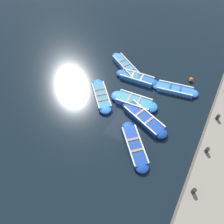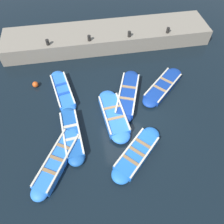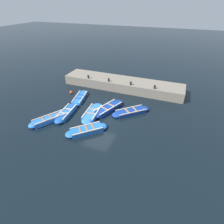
{
  "view_description": "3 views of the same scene",
  "coord_description": "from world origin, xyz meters",
  "px_view_note": "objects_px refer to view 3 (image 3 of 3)",
  "views": [
    {
      "loc": [
        3.39,
        -8.33,
        12.1
      ],
      "look_at": [
        -0.72,
        -0.89,
        0.19
      ],
      "focal_mm": 35.0,
      "sensor_mm": 36.0,
      "label": 1
    },
    {
      "loc": [
        -6.19,
        1.81,
        9.04
      ],
      "look_at": [
        0.21,
        0.72,
        0.43
      ],
      "focal_mm": 35.0,
      "sensor_mm": 36.0,
      "label": 2
    },
    {
      "loc": [
        -11.03,
        -5.6,
        8.53
      ],
      "look_at": [
        0.87,
        -0.93,
        0.27
      ],
      "focal_mm": 28.0,
      "sensor_mm": 36.0,
      "label": 3
    }
  ],
  "objects_px": {
    "bollard_south": "(88,77)",
    "boat_stern_in": "(108,109)",
    "bollard_mid_south": "(109,80)",
    "boat_bow_out": "(92,113)",
    "boat_far_corner": "(51,119)",
    "bollard_mid_north": "(131,83)",
    "bollard_north": "(155,87)",
    "buoy_orange_near": "(71,92)",
    "boat_broadside": "(80,98)",
    "boat_tucked": "(87,130)",
    "boat_centre": "(131,112)",
    "boat_mid_row": "(66,113)"
  },
  "relations": [
    {
      "from": "buoy_orange_near",
      "to": "boat_mid_row",
      "type": "bearing_deg",
      "value": -153.21
    },
    {
      "from": "boat_stern_in",
      "to": "boat_centre",
      "type": "bearing_deg",
      "value": -81.12
    },
    {
      "from": "boat_far_corner",
      "to": "bollard_north",
      "type": "distance_m",
      "value": 10.27
    },
    {
      "from": "boat_tucked",
      "to": "boat_far_corner",
      "type": "distance_m",
      "value": 3.49
    },
    {
      "from": "boat_mid_row",
      "to": "boat_tucked",
      "type": "bearing_deg",
      "value": -117.75
    },
    {
      "from": "boat_far_corner",
      "to": "bollard_mid_north",
      "type": "height_order",
      "value": "bollard_mid_north"
    },
    {
      "from": "bollard_north",
      "to": "buoy_orange_near",
      "type": "height_order",
      "value": "bollard_north"
    },
    {
      "from": "bollard_north",
      "to": "buoy_orange_near",
      "type": "bearing_deg",
      "value": 105.83
    },
    {
      "from": "boat_broadside",
      "to": "buoy_orange_near",
      "type": "height_order",
      "value": "boat_broadside"
    },
    {
      "from": "boat_bow_out",
      "to": "bollard_south",
      "type": "height_order",
      "value": "bollard_south"
    },
    {
      "from": "bollard_mid_north",
      "to": "bollard_south",
      "type": "relative_size",
      "value": 1.0
    },
    {
      "from": "bollard_south",
      "to": "bollard_mid_north",
      "type": "bearing_deg",
      "value": -90.0
    },
    {
      "from": "boat_broadside",
      "to": "bollard_mid_south",
      "type": "xyz_separation_m",
      "value": [
        3.11,
        -1.88,
        1.03
      ]
    },
    {
      "from": "bollard_mid_north",
      "to": "boat_tucked",
      "type": "bearing_deg",
      "value": 170.64
    },
    {
      "from": "boat_bow_out",
      "to": "bollard_mid_north",
      "type": "bearing_deg",
      "value": -19.8
    },
    {
      "from": "bollard_mid_south",
      "to": "buoy_orange_near",
      "type": "distance_m",
      "value": 4.25
    },
    {
      "from": "boat_broadside",
      "to": "boat_tucked",
      "type": "relative_size",
      "value": 1.17
    },
    {
      "from": "bollard_mid_north",
      "to": "buoy_orange_near",
      "type": "distance_m",
      "value": 6.41
    },
    {
      "from": "boat_mid_row",
      "to": "boat_centre",
      "type": "relative_size",
      "value": 1.06
    },
    {
      "from": "bollard_mid_south",
      "to": "bollard_south",
      "type": "height_order",
      "value": "same"
    },
    {
      "from": "boat_stern_in",
      "to": "bollard_mid_south",
      "type": "height_order",
      "value": "bollard_mid_south"
    },
    {
      "from": "boat_bow_out",
      "to": "boat_far_corner",
      "type": "relative_size",
      "value": 0.98
    },
    {
      "from": "boat_broadside",
      "to": "boat_tucked",
      "type": "xyz_separation_m",
      "value": [
        -4.38,
        -3.14,
        0.02
      ]
    },
    {
      "from": "boat_tucked",
      "to": "bollard_mid_north",
      "type": "bearing_deg",
      "value": -9.36
    },
    {
      "from": "boat_far_corner",
      "to": "buoy_orange_near",
      "type": "distance_m",
      "value": 5.01
    },
    {
      "from": "boat_bow_out",
      "to": "boat_far_corner",
      "type": "bearing_deg",
      "value": 125.39
    },
    {
      "from": "boat_far_corner",
      "to": "boat_mid_row",
      "type": "bearing_deg",
      "value": -28.96
    },
    {
      "from": "boat_broadside",
      "to": "boat_mid_row",
      "type": "bearing_deg",
      "value": -173.34
    },
    {
      "from": "boat_stern_in",
      "to": "bollard_mid_south",
      "type": "xyz_separation_m",
      "value": [
        4.05,
        1.57,
        0.99
      ]
    },
    {
      "from": "bollard_mid_south",
      "to": "bollard_south",
      "type": "bearing_deg",
      "value": 90.0
    },
    {
      "from": "bollard_mid_south",
      "to": "bollard_north",
      "type": "bearing_deg",
      "value": -90.0
    },
    {
      "from": "bollard_mid_south",
      "to": "boat_bow_out",
      "type": "bearing_deg",
      "value": -173.4
    },
    {
      "from": "bollard_mid_north",
      "to": "bollard_south",
      "type": "height_order",
      "value": "same"
    },
    {
      "from": "boat_broadside",
      "to": "boat_far_corner",
      "type": "distance_m",
      "value": 4.15
    },
    {
      "from": "boat_tucked",
      "to": "boat_far_corner",
      "type": "bearing_deg",
      "value": 86.1
    },
    {
      "from": "boat_broadside",
      "to": "boat_far_corner",
      "type": "bearing_deg",
      "value": 175.25
    },
    {
      "from": "boat_centre",
      "to": "bollard_south",
      "type": "height_order",
      "value": "bollard_south"
    },
    {
      "from": "boat_stern_in",
      "to": "boat_broadside",
      "type": "relative_size",
      "value": 1.13
    },
    {
      "from": "boat_far_corner",
      "to": "bollard_mid_south",
      "type": "xyz_separation_m",
      "value": [
        7.25,
        -2.23,
        0.99
      ]
    },
    {
      "from": "boat_mid_row",
      "to": "buoy_orange_near",
      "type": "distance_m",
      "value": 4.08
    },
    {
      "from": "boat_stern_in",
      "to": "bollard_mid_north",
      "type": "xyz_separation_m",
      "value": [
        4.05,
        -0.91,
        0.99
      ]
    },
    {
      "from": "boat_mid_row",
      "to": "bollard_south",
      "type": "height_order",
      "value": "bollard_south"
    },
    {
      "from": "boat_stern_in",
      "to": "bollard_north",
      "type": "height_order",
      "value": "bollard_north"
    },
    {
      "from": "boat_centre",
      "to": "bollard_south",
      "type": "distance_m",
      "value": 7.26
    },
    {
      "from": "boat_broadside",
      "to": "bollard_mid_north",
      "type": "xyz_separation_m",
      "value": [
        3.11,
        -4.37,
        1.03
      ]
    },
    {
      "from": "boat_stern_in",
      "to": "bollard_mid_north",
      "type": "relative_size",
      "value": 11.09
    },
    {
      "from": "bollard_south",
      "to": "boat_stern_in",
      "type": "bearing_deg",
      "value": -134.91
    },
    {
      "from": "bollard_mid_south",
      "to": "bollard_south",
      "type": "relative_size",
      "value": 1.0
    },
    {
      "from": "bollard_south",
      "to": "boat_tucked",
      "type": "bearing_deg",
      "value": -153.41
    },
    {
      "from": "boat_stern_in",
      "to": "bollard_north",
      "type": "xyz_separation_m",
      "value": [
        4.05,
        -3.4,
        0.99
      ]
    }
  ]
}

